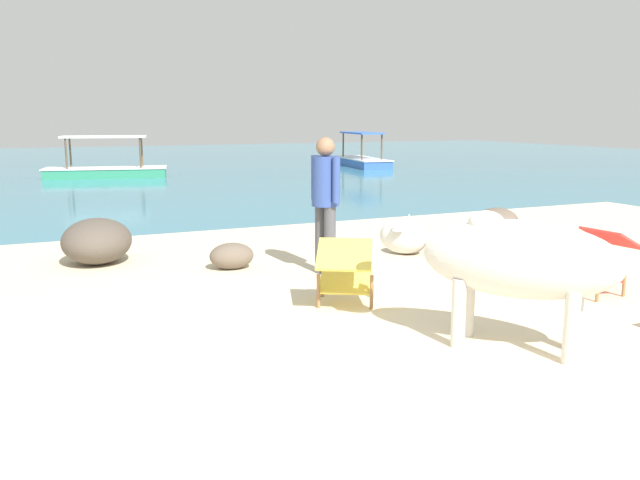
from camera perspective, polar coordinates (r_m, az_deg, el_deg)
name	(u,v)px	position (r m, az deg, el deg)	size (l,w,h in m)	color
sand_beach	(464,390)	(4.80, 12.34, -12.59)	(18.00, 14.00, 0.04)	beige
water_surface	(103,168)	(25.72, -18.31, 5.91)	(60.00, 36.00, 0.03)	teal
cow	(512,260)	(5.45, 16.32, -1.64)	(1.57, 1.77, 1.12)	beige
deck_chair_near	(601,257)	(7.63, 23.19, -1.32)	(0.81, 0.60, 0.68)	olive
deck_chair_far	(345,269)	(6.45, 2.21, -2.54)	(0.84, 0.93, 0.68)	olive
person_standing	(325,195)	(7.72, 0.47, 3.91)	(0.32, 0.50, 1.62)	#4C4C51
shore_rock_large	(496,223)	(10.52, 15.01, 1.44)	(0.85, 0.66, 0.47)	#6B5B4C
shore_rock_medium	(97,241)	(8.87, -18.76, -0.08)	(1.03, 0.86, 0.58)	brown
shore_rock_small	(408,241)	(9.08, 7.59, -0.11)	(0.51, 0.45, 0.35)	gray
shore_rock_flat	(232,256)	(8.19, -7.66, -1.37)	(0.55, 0.41, 0.32)	#6B5B4C
boat_green	(106,169)	(21.62, -18.04, 5.89)	(3.84, 1.92, 1.29)	#338E66
boat_blue	(362,159)	(25.31, 3.62, 7.01)	(1.65, 3.80, 1.29)	#3866B7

